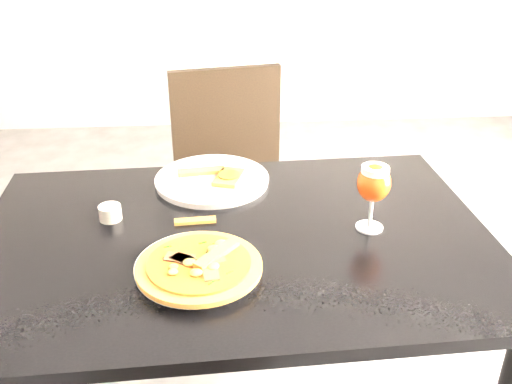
{
  "coord_description": "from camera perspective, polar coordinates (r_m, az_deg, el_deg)",
  "views": [
    {
      "loc": [
        -0.27,
        -0.85,
        1.46
      ],
      "look_at": [
        -0.18,
        0.34,
        0.83
      ],
      "focal_mm": 40.0,
      "sensor_mm": 36.0,
      "label": 1
    }
  ],
  "objects": [
    {
      "name": "beer_glass",
      "position": [
        1.33,
        11.71,
        0.83
      ],
      "size": [
        0.08,
        0.08,
        0.17
      ],
      "color": "#B5BCBF",
      "rests_on": "dining_table"
    },
    {
      "name": "dining_table",
      "position": [
        1.39,
        -2.04,
        -7.49
      ],
      "size": [
        1.23,
        0.84,
        0.75
      ],
      "rotation": [
        0.0,
        0.0,
        0.04
      ],
      "color": "black",
      "rests_on": "ground"
    },
    {
      "name": "plate_main",
      "position": [
        1.22,
        -5.85,
        -7.45
      ],
      "size": [
        0.33,
        0.33,
        0.01
      ],
      "primitive_type": "cylinder",
      "rotation": [
        0.0,
        0.0,
        0.3
      ],
      "color": "white",
      "rests_on": "dining_table"
    },
    {
      "name": "chair_far",
      "position": [
        2.08,
        -2.18,
        0.43
      ],
      "size": [
        0.49,
        0.49,
        0.92
      ],
      "rotation": [
        0.0,
        0.0,
        0.17
      ],
      "color": "black",
      "rests_on": "ground"
    },
    {
      "name": "plate_second",
      "position": [
        1.58,
        -4.41,
        1.21
      ],
      "size": [
        0.36,
        0.36,
        0.02
      ],
      "primitive_type": "cylinder",
      "rotation": [
        0.0,
        0.0,
        0.19
      ],
      "color": "white",
      "rests_on": "dining_table"
    },
    {
      "name": "crust_scraps",
      "position": [
        1.57,
        -3.66,
        1.71
      ],
      "size": [
        0.19,
        0.13,
        0.02
      ],
      "rotation": [
        0.0,
        0.0,
        0.56
      ],
      "color": "brown",
      "rests_on": "plate_second"
    },
    {
      "name": "pizza",
      "position": [
        1.2,
        -5.69,
        -7.26
      ],
      "size": [
        0.26,
        0.26,
        0.03
      ],
      "rotation": [
        0.0,
        0.0,
        0.54
      ],
      "color": "brown",
      "rests_on": "plate_main"
    },
    {
      "name": "loose_crust",
      "position": [
        1.39,
        -6.11,
        -2.88
      ],
      "size": [
        0.1,
        0.03,
        0.01
      ],
      "primitive_type": "cube",
      "rotation": [
        0.0,
        0.0,
        0.07
      ],
      "color": "brown",
      "rests_on": "dining_table"
    },
    {
      "name": "sauce_cup",
      "position": [
        1.43,
        -14.38,
        -1.96
      ],
      "size": [
        0.06,
        0.06,
        0.04
      ],
      "color": "beige",
      "rests_on": "dining_table"
    }
  ]
}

